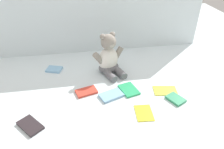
{
  "coord_description": "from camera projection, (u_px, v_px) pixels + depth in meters",
  "views": [
    {
      "loc": [
        -0.17,
        -1.14,
        0.8
      ],
      "look_at": [
        0.0,
        -0.1,
        0.1
      ],
      "focal_mm": 34.01,
      "sensor_mm": 36.0,
      "label": 1
    }
  ],
  "objects": [
    {
      "name": "ground_plane",
      "position": [
        109.0,
        79.0,
        1.4
      ],
      "size": [
        3.2,
        3.2,
        0.0
      ],
      "primitive_type": "plane",
      "color": "silver"
    },
    {
      "name": "backdrop_drape",
      "position": [
        100.0,
        11.0,
        1.58
      ],
      "size": [
        1.62,
        0.03,
        0.65
      ],
      "primitive_type": "cube",
      "color": "silver",
      "rests_on": "ground_plane"
    },
    {
      "name": "teddy_bear",
      "position": [
        109.0,
        58.0,
        1.42
      ],
      "size": [
        0.23,
        0.24,
        0.28
      ],
      "rotation": [
        0.0,
        0.0,
        0.37
      ],
      "color": "white",
      "rests_on": "ground_plane"
    },
    {
      "name": "book_case_0",
      "position": [
        176.0,
        99.0,
        1.22
      ],
      "size": [
        0.11,
        0.12,
        0.01
      ],
      "primitive_type": "cube",
      "rotation": [
        0.0,
        0.0,
        3.61
      ],
      "color": "#329364",
      "rests_on": "ground_plane"
    },
    {
      "name": "book_case_1",
      "position": [
        165.0,
        90.0,
        1.29
      ],
      "size": [
        0.15,
        0.12,
        0.01
      ],
      "primitive_type": "cube",
      "rotation": [
        0.0,
        0.0,
        4.55
      ],
      "color": "yellow",
      "rests_on": "ground_plane"
    },
    {
      "name": "book_case_2",
      "position": [
        144.0,
        113.0,
        1.13
      ],
      "size": [
        0.1,
        0.13,
        0.01
      ],
      "primitive_type": "cube",
      "rotation": [
        0.0,
        0.0,
        6.2
      ],
      "color": "yellow",
      "rests_on": "ground_plane"
    },
    {
      "name": "book_case_3",
      "position": [
        30.0,
        125.0,
        1.05
      ],
      "size": [
        0.15,
        0.15,
        0.01
      ],
      "primitive_type": "cube",
      "rotation": [
        0.0,
        0.0,
        3.84
      ],
      "color": "#2D2529",
      "rests_on": "ground_plane"
    },
    {
      "name": "book_case_4",
      "position": [
        54.0,
        69.0,
        1.49
      ],
      "size": [
        0.12,
        0.1,
        0.01
      ],
      "primitive_type": "cube",
      "rotation": [
        0.0,
        0.0,
        4.4
      ],
      "color": "#80B6DE",
      "rests_on": "ground_plane"
    },
    {
      "name": "book_case_5",
      "position": [
        86.0,
        92.0,
        1.28
      ],
      "size": [
        0.14,
        0.11,
        0.01
      ],
      "primitive_type": "cube",
      "rotation": [
        0.0,
        0.0,
        1.84
      ],
      "color": "#D23F2F",
      "rests_on": "ground_plane"
    },
    {
      "name": "book_case_6",
      "position": [
        111.0,
        95.0,
        1.25
      ],
      "size": [
        0.15,
        0.13,
        0.01
      ],
      "primitive_type": "cube",
      "rotation": [
        0.0,
        0.0,
        1.94
      ],
      "color": "#83B5D9",
      "rests_on": "ground_plane"
    },
    {
      "name": "book_case_7",
      "position": [
        129.0,
        90.0,
        1.3
      ],
      "size": [
        0.12,
        0.15,
        0.01
      ],
      "primitive_type": "cube",
      "rotation": [
        0.0,
        0.0,
        0.26
      ],
      "color": "#28A764",
      "rests_on": "ground_plane"
    }
  ]
}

